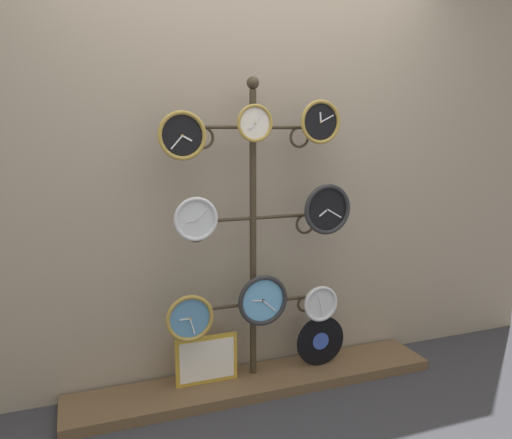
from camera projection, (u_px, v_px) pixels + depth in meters
name	position (u px, v px, depth m)	size (l,w,h in m)	color
ground_plane	(280.00, 417.00, 2.64)	(12.00, 12.00, 0.00)	#333338
shop_wall	(244.00, 148.00, 2.93)	(4.40, 0.04, 2.80)	gray
low_shelf	(257.00, 382.00, 2.96)	(2.20, 0.36, 0.06)	brown
display_stand	(253.00, 271.00, 2.90)	(0.79, 0.33, 1.79)	#382D1E
clock_top_left	(182.00, 136.00, 2.55)	(0.26, 0.04, 0.26)	black
clock_top_center	(255.00, 123.00, 2.65)	(0.20, 0.04, 0.20)	silver
clock_top_right	(320.00, 122.00, 2.81)	(0.25, 0.04, 0.25)	black
clock_middle_left	(196.00, 219.00, 2.63)	(0.24, 0.04, 0.24)	silver
clock_middle_right	(327.00, 209.00, 2.88)	(0.30, 0.04, 0.30)	black
clock_bottom_left	(190.00, 318.00, 2.69)	(0.27, 0.04, 0.27)	#4C84B2
clock_bottom_center	(263.00, 300.00, 2.85)	(0.30, 0.04, 0.30)	#60A8DB
clock_bottom_right	(320.00, 304.00, 2.98)	(0.22, 0.04, 0.22)	silver
vinyl_record	(320.00, 341.00, 3.08)	(0.32, 0.01, 0.32)	black
picture_frame	(207.00, 360.00, 2.87)	(0.36, 0.02, 0.28)	gold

